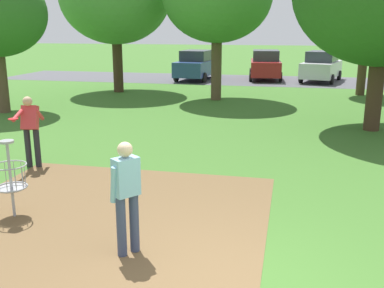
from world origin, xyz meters
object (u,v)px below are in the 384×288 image
Objects in this scene: parked_car_leftmost at (196,65)px; parked_car_center_right at (321,66)px; disc_golf_basket at (8,176)px; parked_car_center_left at (265,65)px; player_throwing at (30,127)px; tree_far_left at (368,5)px; player_foreground_watching at (126,192)px.

parked_car_leftmost is 7.70m from parked_car_center_right.
disc_golf_basket is 21.49m from parked_car_leftmost.
parked_car_center_left reaches higher than disc_golf_basket.
tree_far_left is at bearing 56.51° from player_throwing.
parked_car_center_left is (-5.01, 5.81, -3.34)m from tree_far_left.
parked_car_center_right reaches higher than player_throwing.
player_foreground_watching is 22.59m from parked_car_leftmost.
parked_car_center_right is at bearing 73.64° from disc_golf_basket.
player_throwing is at bearing -102.21° from parked_car_center_left.
player_throwing is at bearing -111.58° from parked_car_center_right.
parked_car_center_left is (4.30, 19.88, -0.06)m from player_throwing.
player_foreground_watching reaches higher than disc_golf_basket.
parked_car_leftmost is at bearing 93.04° from disc_golf_basket.
parked_car_leftmost is at bearing -174.39° from parked_car_center_right.
parked_car_center_right is at bearing 5.61° from parked_car_leftmost.
parked_car_leftmost is at bearing -165.29° from parked_car_center_left.
tree_far_left is 1.33× the size of parked_car_leftmost.
disc_golf_basket is 22.78m from parked_car_center_left.
parked_car_leftmost is at bearing 89.82° from player_throwing.
tree_far_left reaches higher than player_foreground_watching.
disc_golf_basket is at bearing -65.98° from player_throwing.
disc_golf_basket is 0.24× the size of tree_far_left.
parked_car_center_right is (7.66, 0.75, 0.00)m from parked_car_leftmost.
player_foreground_watching is at bearing -80.70° from parked_car_leftmost.
parked_car_center_right is (7.72, 19.52, -0.06)m from player_throwing.
parked_car_leftmost is at bearing 153.07° from tree_far_left.
disc_golf_basket is 2.96m from player_throwing.
parked_car_center_left is at bearing 77.79° from player_throwing.
parked_car_leftmost is 0.96× the size of parked_car_center_right.
disc_golf_basket is 0.81× the size of player_foreground_watching.
parked_car_center_left is (0.59, 23.41, -0.05)m from player_foreground_watching.
player_throwing is 20.99m from parked_car_center_right.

